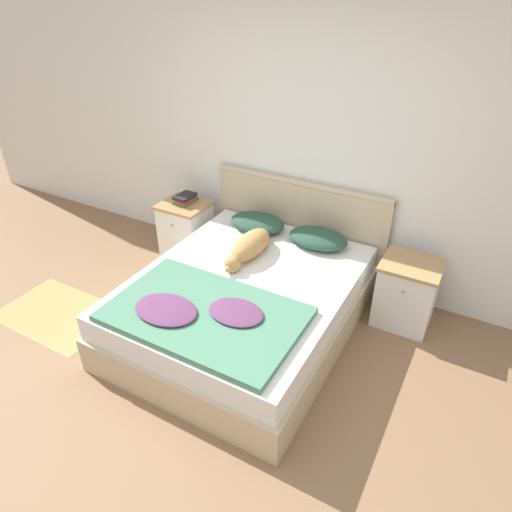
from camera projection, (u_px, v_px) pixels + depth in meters
ground_plane at (175, 425)px, 2.97m from camera, size 16.00×16.00×0.00m
wall_back at (316, 143)px, 3.88m from camera, size 9.00×0.06×2.55m
bed at (244, 305)px, 3.65m from camera, size 1.61×1.98×0.50m
headboard at (298, 225)px, 4.27m from camera, size 1.69×0.06×0.94m
nightstand_left at (186, 229)px, 4.63m from camera, size 0.46×0.42×0.58m
nightstand_right at (406, 293)px, 3.71m from camera, size 0.46×0.42×0.58m
pillow_left at (257, 222)px, 4.18m from camera, size 0.52×0.35×0.13m
pillow_right at (318, 238)px, 3.93m from camera, size 0.52×0.35×0.13m
quilt at (203, 313)px, 3.12m from camera, size 1.32×0.84×0.08m
dog at (249, 247)px, 3.76m from camera, size 0.23×0.71×0.19m
book_stack at (185, 199)px, 4.48m from camera, size 0.18×0.24×0.09m
rug at (59, 314)px, 3.94m from camera, size 1.01×0.67×0.00m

